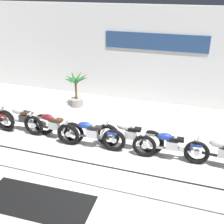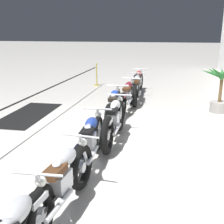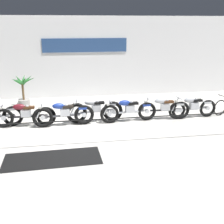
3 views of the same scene
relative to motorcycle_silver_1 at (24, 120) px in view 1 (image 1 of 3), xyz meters
The scene contains 11 objects.
ground_plane 3.46m from the motorcycle_silver_1, 12.33° to the right, with size 120.00×120.00×0.00m, color silver.
back_wall 5.76m from the motorcycle_silver_1, 52.63° to the left, with size 28.00×0.29×4.20m.
motorcycle_silver_1 is the anchor object (origin of this frame).
motorcycle_maroon_2 1.26m from the motorcycle_silver_1, ahead, with size 2.34×0.62×0.96m.
motorcycle_blue_3 2.73m from the motorcycle_silver_1, ahead, with size 2.37×0.62×0.97m.
motorcycle_silver_4 3.95m from the motorcycle_silver_1, ahead, with size 2.28×0.62×0.99m.
motorcycle_blue_5 5.29m from the motorcycle_silver_1, ahead, with size 2.34×0.62×0.96m.
motorcycle_silver_6 6.79m from the motorcycle_silver_1, ahead, with size 2.17×0.62×0.95m.
potted_palm_left_of_row 2.90m from the motorcycle_silver_1, 73.24° to the left, with size 1.12×1.17×1.54m.
stanchion_far_left 2.97m from the motorcycle_silver_1, 50.25° to the right, with size 12.17×0.28×1.05m.
floor_banner 3.92m from the motorcycle_silver_1, 51.93° to the right, with size 2.83×1.21×0.01m, color black.
Camera 1 is at (2.53, -6.91, 5.02)m, focal length 45.00 mm.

